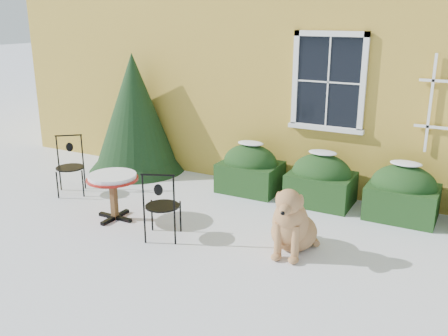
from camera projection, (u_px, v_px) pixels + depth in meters
The scene contains 8 objects.
ground at pixel (189, 251), 6.70m from camera, with size 80.00×80.00×0.00m, color white.
house at pixel (345, 6), 11.63m from camera, with size 12.40×8.40×6.40m.
hedge_row at pixel (360, 187), 7.98m from camera, with size 4.95×0.80×0.91m.
evergreen_shrub at pixel (135, 124), 9.91m from camera, with size 1.93×1.93×2.34m.
bistro_table at pixel (113, 182), 7.58m from camera, with size 0.78×0.78×0.73m.
patio_chair_near at pixel (162, 205), 6.94m from camera, with size 0.59×0.58×1.02m.
patio_chair_far at pixel (70, 165), 8.74m from camera, with size 0.63×0.63×1.02m.
dog at pixel (292, 225), 6.57m from camera, with size 0.69×1.11×0.99m.
Camera 1 is at (3.27, -5.12, 3.07)m, focal length 40.00 mm.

